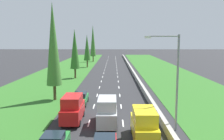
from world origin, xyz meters
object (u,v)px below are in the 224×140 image
(green_sedan_left_lane, at_px, (80,98))
(poplar_tree_third, at_px, (75,49))
(silver_van_centre_lane, at_px, (107,111))
(poplar_tree_fourth, at_px, (87,48))
(yellow_van_right_lane, at_px, (144,125))
(poplar_tree_second, at_px, (53,44))
(red_van_left_lane, at_px, (73,108))
(poplar_tree_fifth, at_px, (93,41))
(street_light_mast, at_px, (174,76))

(green_sedan_left_lane, relative_size, poplar_tree_third, 0.41)
(silver_van_centre_lane, height_order, poplar_tree_fourth, poplar_tree_fourth)
(yellow_van_right_lane, relative_size, poplar_tree_second, 0.36)
(red_van_left_lane, xyz_separation_m, poplar_tree_second, (-4.08, 8.68, 6.51))
(yellow_van_right_lane, bearing_deg, silver_van_centre_lane, 130.89)
(poplar_tree_fourth, bearing_deg, silver_van_centre_lane, -81.26)
(green_sedan_left_lane, relative_size, yellow_van_right_lane, 0.92)
(silver_van_centre_lane, distance_m, yellow_van_right_lane, 4.88)
(red_van_left_lane, xyz_separation_m, poplar_tree_fourth, (-3.91, 48.07, 4.72))
(poplar_tree_fifth, bearing_deg, yellow_van_right_lane, -81.59)
(silver_van_centre_lane, height_order, poplar_tree_third, poplar_tree_third)
(red_van_left_lane, distance_m, poplar_tree_fifth, 67.07)
(yellow_van_right_lane, height_order, street_light_mast, street_light_mast)
(poplar_tree_second, distance_m, poplar_tree_third, 18.83)
(yellow_van_right_lane, xyz_separation_m, poplar_tree_fifth, (-10.54, 71.31, 6.77))
(yellow_van_right_lane, height_order, poplar_tree_fifth, poplar_tree_fifth)
(silver_van_centre_lane, height_order, poplar_tree_fifth, poplar_tree_fifth)
(poplar_tree_fifth, xyz_separation_m, street_light_mast, (13.51, -69.01, -2.94))
(red_van_left_lane, height_order, green_sedan_left_lane, red_van_left_lane)
(red_van_left_lane, relative_size, green_sedan_left_lane, 1.09)
(green_sedan_left_lane, xyz_separation_m, poplar_tree_third, (-4.11, 20.94, 5.70))
(poplar_tree_second, relative_size, poplar_tree_third, 1.26)
(red_van_left_lane, bearing_deg, poplar_tree_second, 115.19)
(poplar_tree_second, distance_m, poplar_tree_fourth, 39.44)
(green_sedan_left_lane, bearing_deg, street_light_mast, -41.85)
(silver_van_centre_lane, distance_m, poplar_tree_second, 13.97)
(poplar_tree_second, bearing_deg, green_sedan_left_lane, -28.79)
(green_sedan_left_lane, bearing_deg, poplar_tree_second, 151.21)
(yellow_van_right_lane, relative_size, poplar_tree_fifth, 0.34)
(silver_van_centre_lane, relative_size, yellow_van_right_lane, 1.00)
(green_sedan_left_lane, relative_size, silver_van_centre_lane, 0.92)
(poplar_tree_fourth, bearing_deg, yellow_van_right_lane, -78.49)
(poplar_tree_third, xyz_separation_m, street_light_mast, (14.05, -29.84, -1.28))
(poplar_tree_second, bearing_deg, poplar_tree_third, 90.55)
(silver_van_centre_lane, bearing_deg, poplar_tree_second, 128.59)
(silver_van_centre_lane, bearing_deg, street_light_mast, -12.80)
(green_sedan_left_lane, distance_m, poplar_tree_fourth, 42.06)
(green_sedan_left_lane, height_order, poplar_tree_fourth, poplar_tree_fourth)
(red_van_left_lane, height_order, poplar_tree_third, poplar_tree_third)
(poplar_tree_second, relative_size, poplar_tree_fifth, 0.96)
(poplar_tree_fifth, height_order, street_light_mast, poplar_tree_fifth)
(red_van_left_lane, xyz_separation_m, poplar_tree_third, (-4.26, 27.45, 5.11))
(poplar_tree_second, bearing_deg, street_light_mast, -38.57)
(red_van_left_lane, relative_size, poplar_tree_third, 0.45)
(poplar_tree_third, xyz_separation_m, poplar_tree_fifth, (0.55, 39.17, 1.67))
(green_sedan_left_lane, distance_m, poplar_tree_second, 8.40)
(silver_van_centre_lane, xyz_separation_m, yellow_van_right_lane, (3.20, -3.69, 0.00))
(yellow_van_right_lane, height_order, poplar_tree_third, poplar_tree_third)
(yellow_van_right_lane, xyz_separation_m, poplar_tree_fourth, (-10.74, 52.75, 4.72))
(poplar_tree_fourth, xyz_separation_m, street_light_mast, (13.70, -50.46, -0.89))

